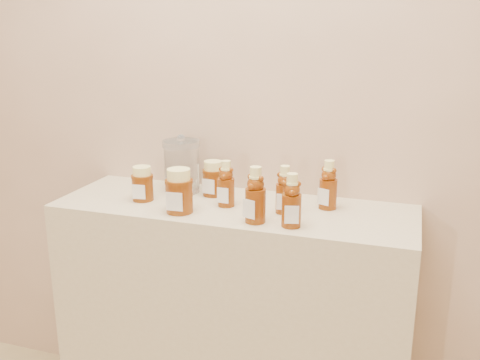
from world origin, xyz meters
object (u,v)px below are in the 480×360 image
(display_table, at_px, (233,325))
(honey_jar_left, at_px, (142,183))
(glass_canister, at_px, (182,164))
(bear_bottle_front_left, at_px, (255,191))
(bear_bottle_back_left, at_px, (226,181))

(display_table, distance_m, honey_jar_left, 0.60)
(display_table, bearing_deg, glass_canister, 157.52)
(honey_jar_left, xyz_separation_m, glass_canister, (0.09, 0.13, 0.04))
(glass_canister, bearing_deg, honey_jar_left, -123.26)
(display_table, distance_m, bear_bottle_front_left, 0.57)
(bear_bottle_back_left, height_order, glass_canister, glass_canister)
(bear_bottle_front_left, bearing_deg, glass_canister, 167.95)
(display_table, relative_size, honey_jar_left, 10.10)
(honey_jar_left, bearing_deg, glass_canister, 49.33)
(honey_jar_left, bearing_deg, bear_bottle_back_left, -1.27)
(bear_bottle_back_left, height_order, bear_bottle_front_left, bear_bottle_front_left)
(bear_bottle_front_left, bearing_deg, honey_jar_left, -170.60)
(bear_bottle_back_left, distance_m, honey_jar_left, 0.30)
(bear_bottle_back_left, relative_size, glass_canister, 0.86)
(bear_bottle_front_left, height_order, honey_jar_left, bear_bottle_front_left)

